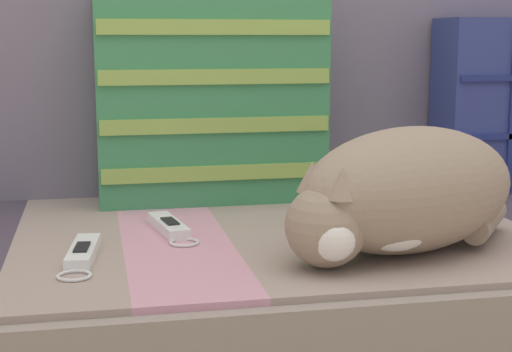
% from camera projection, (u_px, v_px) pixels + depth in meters
% --- Properties ---
extents(couch, '(1.85, 0.87, 0.39)m').
position_uv_depth(couch, '(314.00, 326.00, 1.45)').
color(couch, gray).
rests_on(couch, ground_plane).
extents(sofa_backrest, '(1.81, 0.14, 0.50)m').
position_uv_depth(sofa_backrest, '(270.00, 73.00, 1.72)').
color(sofa_backrest, slate).
rests_on(sofa_backrest, couch).
extents(throw_pillow_striped, '(0.45, 0.14, 0.41)m').
position_uv_depth(throw_pillow_striped, '(212.00, 99.00, 1.56)').
color(throw_pillow_striped, '#3D8956').
rests_on(throw_pillow_striped, couch).
extents(sleeping_cat, '(0.45, 0.36, 0.19)m').
position_uv_depth(sleeping_cat, '(403.00, 194.00, 1.19)').
color(sleeping_cat, gray).
rests_on(sleeping_cat, couch).
extents(game_remote_near, '(0.07, 0.21, 0.02)m').
position_uv_depth(game_remote_near, '(83.00, 253.00, 1.17)').
color(game_remote_near, white).
rests_on(game_remote_near, couch).
extents(game_remote_far, '(0.08, 0.21, 0.02)m').
position_uv_depth(game_remote_far, '(170.00, 227.00, 1.33)').
color(game_remote_far, white).
rests_on(game_remote_far, couch).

